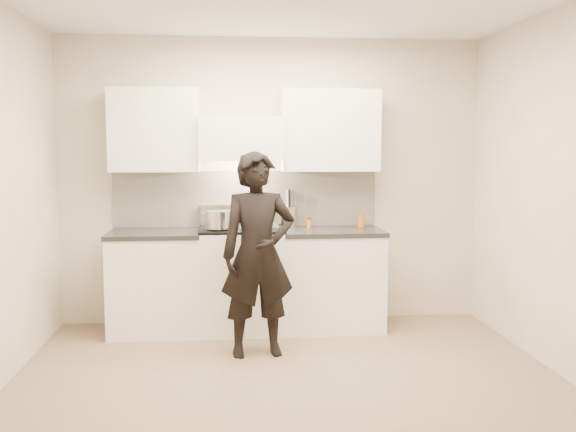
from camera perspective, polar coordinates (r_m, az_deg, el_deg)
The scene contains 11 objects.
ground_plane at distance 4.70m, azimuth 0.15°, elevation -14.69°, with size 4.00×4.00×0.00m, color #856C51.
room_shell at distance 4.76m, azimuth -0.97°, elevation 5.26°, with size 4.04×3.54×2.70m.
stove at distance 5.92m, azimuth -4.10°, elevation -5.55°, with size 0.76×0.65×0.96m.
counter_right at distance 6.00m, azimuth 3.89°, elevation -5.53°, with size 0.92×0.67×0.92m.
counter_left at distance 5.96m, azimuth -11.66°, elevation -5.73°, with size 0.82×0.67×0.92m.
wok at distance 5.98m, azimuth -2.78°, elevation 0.10°, with size 0.32×0.38×0.25m.
stock_pot at distance 5.69m, azimuth -6.12°, elevation -0.32°, with size 0.32×0.29×0.15m.
utensil_crock at distance 6.08m, azimuth 0.13°, elevation 0.08°, with size 0.13×0.13×0.36m.
spice_jar at distance 6.02m, azimuth 1.89°, elevation -0.56°, with size 0.04×0.04×0.10m.
oil_glass at distance 6.10m, azimuth 6.56°, elevation -0.41°, with size 0.07×0.07×0.12m.
person at distance 5.13m, azimuth -2.68°, elevation -3.43°, with size 0.60×0.39×1.64m, color black.
Camera 1 is at (-0.43, -4.37, 1.66)m, focal length 40.00 mm.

